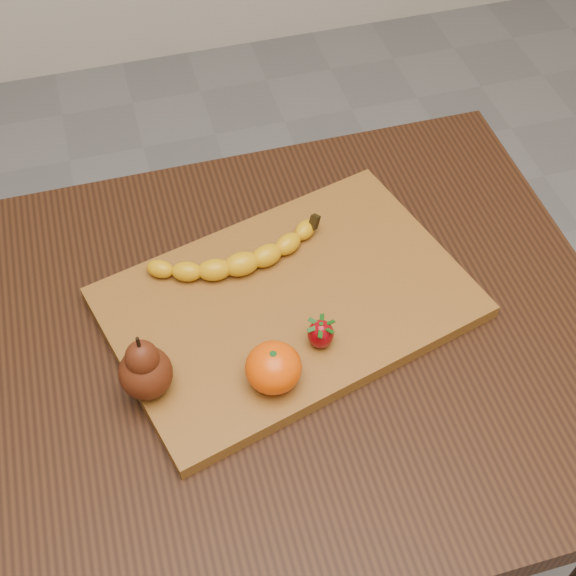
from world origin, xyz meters
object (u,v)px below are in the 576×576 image
object	(u,v)px
table	(231,391)
cutting_board	(288,303)
pear	(144,364)
mandarin	(273,368)

from	to	relation	value
table	cutting_board	distance (m)	0.15
pear	mandarin	xyz separation A→B (m)	(0.14, -0.03, -0.02)
cutting_board	mandarin	world-z (taller)	mandarin
cutting_board	pear	world-z (taller)	pear
pear	cutting_board	bearing A→B (deg)	23.89
cutting_board	mandarin	bearing A→B (deg)	-128.04
table	cutting_board	xyz separation A→B (m)	(0.09, 0.04, 0.11)
mandarin	table	bearing A→B (deg)	119.39
cutting_board	pear	xyz separation A→B (m)	(-0.19, -0.09, 0.06)
table	pear	bearing A→B (deg)	-157.55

